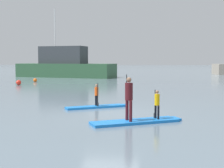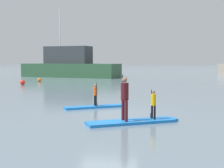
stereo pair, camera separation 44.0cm
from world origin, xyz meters
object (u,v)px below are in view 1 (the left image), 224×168
(paddler_adult, at_px, (129,96))
(paddleboard_far, at_px, (137,122))
(paddleboard_near, at_px, (97,107))
(paddler_child_solo, at_px, (97,94))
(paddler_child_front, at_px, (157,103))
(fishing_boat_white_large, at_px, (65,66))
(mooring_buoy_far, at_px, (35,80))
(mooring_buoy_mid, at_px, (19,83))

(paddler_adult, bearing_deg, paddleboard_far, 24.27)
(paddleboard_near, relative_size, paddleboard_far, 0.85)
(paddler_child_solo, xyz_separation_m, paddleboard_far, (1.94, -3.50, -0.63))
(paddleboard_far, relative_size, paddler_child_front, 3.16)
(paddler_child_front, height_order, fishing_boat_white_large, fishing_boat_white_large)
(paddleboard_far, relative_size, mooring_buoy_far, 8.81)
(paddleboard_far, distance_m, fishing_boat_white_large, 31.38)
(paddler_child_solo, relative_size, paddler_child_front, 1.03)
(paddleboard_near, relative_size, paddler_adult, 1.74)
(fishing_boat_white_large, distance_m, mooring_buoy_far, 9.50)
(paddleboard_far, distance_m, paddler_adult, 1.00)
(paddler_child_solo, xyz_separation_m, paddler_child_front, (2.68, -3.13, 0.02))
(paddleboard_near, height_order, paddleboard_far, same)
(paddleboard_far, height_order, paddler_child_front, paddler_child_front)
(paddleboard_near, height_order, mooring_buoy_far, mooring_buoy_far)
(paddleboard_far, xyz_separation_m, mooring_buoy_mid, (-10.78, 16.52, 0.18))
(paddleboard_near, distance_m, paddleboard_far, 4.01)
(paddleboard_near, distance_m, mooring_buoy_mid, 15.73)
(paddleboard_far, height_order, fishing_boat_white_large, fishing_boat_white_large)
(paddler_child_front, bearing_deg, mooring_buoy_mid, 125.49)
(mooring_buoy_mid, relative_size, mooring_buoy_far, 1.19)
(paddler_child_solo, relative_size, paddler_adult, 0.67)
(paddler_adult, distance_m, mooring_buoy_far, 23.03)
(paddleboard_far, bearing_deg, mooring_buoy_mid, 123.13)
(paddleboard_far, height_order, mooring_buoy_mid, mooring_buoy_mid)
(paddler_child_solo, xyz_separation_m, fishing_boat_white_large, (-7.68, 26.34, 0.78))
(mooring_buoy_far, bearing_deg, mooring_buoy_mid, -93.18)
(paddleboard_far, bearing_deg, paddler_child_front, 26.35)
(paddler_child_front, bearing_deg, fishing_boat_white_large, 109.36)
(paddleboard_far, bearing_deg, fishing_boat_white_large, 107.87)
(paddleboard_near, bearing_deg, fishing_boat_white_large, 106.26)
(paddleboard_near, bearing_deg, paddleboard_far, -61.06)
(paddler_adult, xyz_separation_m, mooring_buoy_far, (-10.27, 20.60, -0.81))
(paddler_child_solo, bearing_deg, paddleboard_far, -61.01)
(mooring_buoy_mid, bearing_deg, paddler_child_front, -54.51)
(mooring_buoy_mid, bearing_deg, paddler_child_solo, -55.82)
(paddler_child_solo, height_order, mooring_buoy_far, paddler_child_solo)
(mooring_buoy_mid, bearing_deg, paddler_adult, -57.79)
(paddler_adult, height_order, mooring_buoy_mid, paddler_adult)
(paddler_adult, distance_m, mooring_buoy_mid, 19.69)
(paddleboard_near, bearing_deg, paddler_adult, -65.62)
(mooring_buoy_mid, bearing_deg, paddleboard_far, -56.87)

